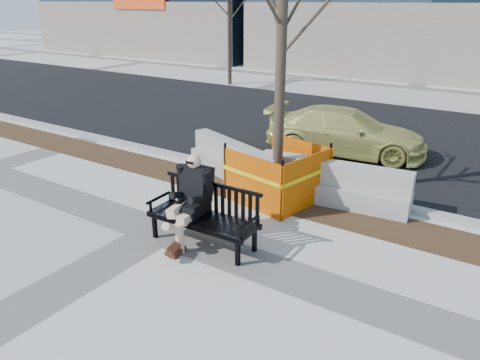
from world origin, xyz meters
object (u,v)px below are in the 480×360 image
(jersey_barrier_left, at_px, (235,178))
(jersey_barrier_right, at_px, (331,202))
(bench, at_px, (204,244))
(tree_fence, at_px, (277,198))
(seated_man, at_px, (193,239))
(sedan, at_px, (344,153))

(jersey_barrier_left, xyz_separation_m, jersey_barrier_right, (2.58, -0.05, 0.00))
(jersey_barrier_right, bearing_deg, bench, -117.56)
(bench, relative_size, tree_fence, 0.33)
(seated_man, bearing_deg, tree_fence, 80.10)
(bench, distance_m, seated_man, 0.29)
(tree_fence, height_order, jersey_barrier_left, tree_fence)
(seated_man, xyz_separation_m, jersey_barrier_right, (1.48, 2.97, 0.00))
(bench, height_order, jersey_barrier_right, bench)
(sedan, distance_m, jersey_barrier_right, 3.60)
(bench, height_order, jersey_barrier_left, bench)
(sedan, bearing_deg, bench, 167.81)
(sedan, bearing_deg, jersey_barrier_right, -173.79)
(seated_man, bearing_deg, sedan, 85.00)
(sedan, relative_size, jersey_barrier_left, 1.39)
(seated_man, relative_size, sedan, 0.37)
(bench, xyz_separation_m, tree_fence, (0.09, 2.55, 0.00))
(bench, xyz_separation_m, sedan, (0.12, 6.46, 0.00))
(jersey_barrier_left, bearing_deg, tree_fence, 1.47)
(sedan, xyz_separation_m, jersey_barrier_left, (-1.50, -3.39, 0.00))
(seated_man, height_order, sedan, seated_man)
(bench, height_order, seated_man, seated_man)
(tree_fence, bearing_deg, jersey_barrier_right, 23.13)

